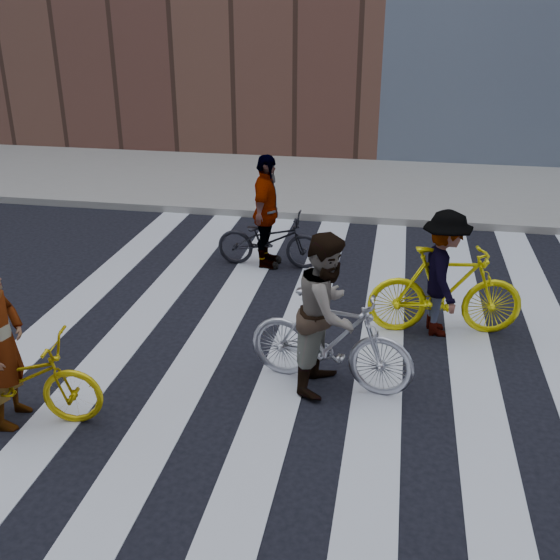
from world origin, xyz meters
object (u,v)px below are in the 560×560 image
(bike_dark_rear, at_px, (269,240))
(rider_mid, at_px, (327,312))
(rider_rear, at_px, (266,212))
(rider_right, at_px, (443,274))
(bike_silver_mid, at_px, (331,340))
(rider_left, at_px, (1,344))
(bike_yellow_left, at_px, (13,380))
(bike_yellow_right, at_px, (445,291))

(bike_dark_rear, distance_m, rider_mid, 3.72)
(rider_rear, bearing_deg, bike_dark_rear, -89.74)
(bike_dark_rear, height_order, rider_right, rider_right)
(bike_dark_rear, bearing_deg, rider_rear, 90.26)
(bike_silver_mid, relative_size, rider_left, 1.06)
(rider_right, bearing_deg, bike_silver_mid, 133.01)
(bike_silver_mid, bearing_deg, rider_mid, 101.58)
(bike_yellow_left, bearing_deg, bike_yellow_right, -66.06)
(bike_silver_mid, bearing_deg, rider_right, -27.72)
(bike_yellow_left, height_order, rider_rear, rider_rear)
(rider_right, bearing_deg, rider_mid, 131.92)
(bike_yellow_right, relative_size, rider_left, 1.11)
(bike_yellow_left, height_order, bike_dark_rear, bike_yellow_left)
(rider_left, bearing_deg, bike_yellow_left, -98.56)
(rider_left, height_order, rider_mid, rider_mid)
(bike_yellow_right, distance_m, bike_dark_rear, 3.31)
(bike_yellow_left, xyz_separation_m, rider_mid, (3.08, 1.28, 0.43))
(bike_silver_mid, height_order, rider_right, rider_right)
(rider_mid, xyz_separation_m, rider_rear, (-1.39, 3.44, 0.01))
(bike_yellow_left, xyz_separation_m, rider_left, (-0.05, 0.00, 0.41))
(bike_silver_mid, height_order, rider_rear, rider_rear)
(bike_dark_rear, relative_size, rider_rear, 0.93)
(rider_right, bearing_deg, bike_yellow_left, 115.10)
(bike_dark_rear, distance_m, rider_right, 3.29)
(bike_yellow_left, height_order, bike_yellow_right, bike_yellow_right)
(bike_yellow_right, bearing_deg, bike_yellow_left, 114.81)
(bike_yellow_right, bearing_deg, rider_left, 114.52)
(bike_yellow_left, height_order, bike_silver_mid, bike_silver_mid)
(rider_mid, bearing_deg, bike_dark_rear, 32.86)
(rider_left, relative_size, rider_right, 1.07)
(rider_mid, bearing_deg, rider_left, 123.86)
(bike_yellow_right, height_order, rider_mid, rider_mid)
(bike_dark_rear, height_order, rider_left, rider_left)
(bike_dark_rear, bearing_deg, bike_silver_mid, -157.75)
(bike_silver_mid, height_order, bike_yellow_right, bike_yellow_right)
(bike_dark_rear, height_order, rider_mid, rider_mid)
(rider_left, bearing_deg, rider_mid, -76.28)
(rider_left, bearing_deg, rider_right, -66.06)
(rider_mid, height_order, rider_rear, rider_rear)
(bike_silver_mid, xyz_separation_m, rider_left, (-3.18, -1.28, 0.32))
(rider_mid, distance_m, rider_right, 2.04)
(bike_dark_rear, relative_size, rider_right, 1.04)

